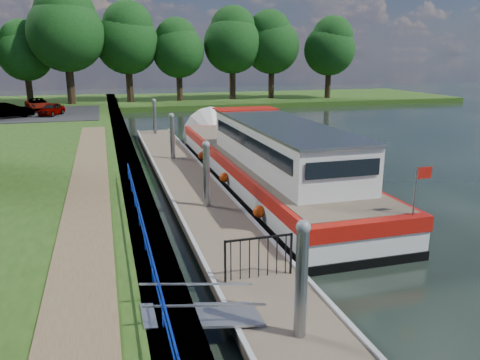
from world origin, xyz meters
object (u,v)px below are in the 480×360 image
object	(u,v)px
barge	(259,159)
car_a	(51,109)
car_b	(9,110)
pontoon	(187,182)
car_d	(38,105)

from	to	relation	value
barge	car_a	size ratio (longest dim) A/B	6.71
car_a	car_b	distance (m)	3.46
car_a	car_b	xyz separation A→B (m)	(-3.32, -0.95, 0.10)
car_a	car_b	world-z (taller)	car_b
pontoon	car_d	distance (m)	29.03
barge	car_a	world-z (taller)	barge
barge	car_d	bearing A→B (deg)	115.70
car_b	car_d	distance (m)	5.26
barge	car_a	xyz separation A→B (m)	(-11.63, 23.38, 0.28)
pontoon	barge	world-z (taller)	barge
car_a	car_b	size ratio (longest dim) A/B	0.82
barge	car_b	xyz separation A→B (m)	(-14.95, 22.42, 0.38)
pontoon	car_d	world-z (taller)	car_d
car_b	car_d	world-z (taller)	car_b
pontoon	car_d	xyz separation A→B (m)	(-9.58, 27.38, 1.25)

